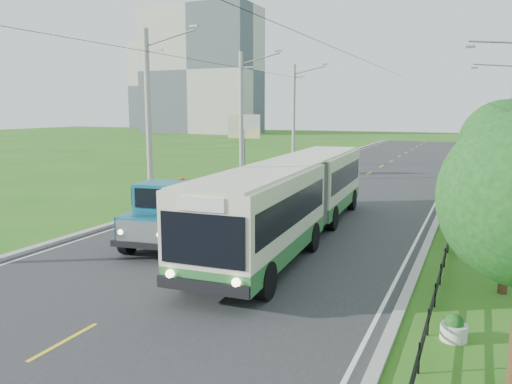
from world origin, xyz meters
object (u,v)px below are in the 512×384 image
Objects in this scene: tree_third at (506,149)px; planter_mid at (470,210)px; tree_back at (495,137)px; dump_truck at (177,207)px; pole_far at (294,115)px; pole_near at (149,118)px; planter_near at (465,248)px; streetlight_far at (508,119)px; tree_fourth at (501,149)px; planter_front at (454,329)px; bus at (293,193)px; billboard_left at (244,130)px; planter_far at (472,189)px; pole_mid at (242,116)px; tree_fifth at (498,138)px.

tree_third is 8.96× the size of planter_mid.
dump_truck is (-12.51, -23.07, -2.14)m from tree_back.
pole_far is at bearing 159.26° from tree_back.
pole_near reaches higher than planter_near.
tree_back is 2.37m from streetlight_far.
pole_near is 18.89m from tree_fourth.
bus is (-6.92, 7.55, 1.73)m from planter_front.
planter_far is at bearing -6.31° from billboard_left.
pole_far is at bearing 90.00° from pole_mid.
planter_mid is (0.00, 16.00, 0.00)m from planter_front.
planter_front is at bearing -93.25° from tree_fifth.
pole_near is 21.83m from planter_far.
tree_fourth is at bearing -93.25° from streetlight_far.
tree_third reaches higher than tree_back.
tree_fifth is at bearing -90.00° from tree_back.
planter_mid is at bearing -101.56° from tree_fifth.
tree_back is 8.21× the size of planter_far.
bus reaches higher than planter_far.
tree_third is at bearing -90.00° from tree_fifth.
planter_mid is (16.86, -19.00, -4.81)m from pole_far.
tree_back is at bearing 90.00° from tree_third.
planter_far is (0.00, 16.00, 0.00)m from planter_near.
tree_fifth is (0.00, 6.00, 0.27)m from tree_fourth.
tree_fifth is 0.33× the size of bus.
tree_fourth reaches higher than billboard_left.
planter_mid is at bearing -22.54° from pole_mid.
billboard_left is at bearing -173.69° from tree_back.
streetlight_far reaches higher than planter_near.
pole_mid is at bearing -159.68° from streetlight_far.
tree_third is 4.46m from planter_near.
planter_mid is (-1.26, -0.14, -3.30)m from tree_fourth.
planter_far is (16.86, 13.00, -4.81)m from pole_near.
tree_third is 1.03× the size of tree_fifth.
tree_back reaches higher than planter_front.
pole_near is 24.98m from tree_back.
tree_fourth is 0.60× the size of streetlight_far.
tree_fourth is at bearing 15.84° from pole_near.
planter_front and planter_far have the same top height.
bus is at bearing -111.65° from tree_back.
pole_near is 0.57× the size of bus.
pole_mid is 1.00× the size of pole_far.
tree_third is 1.15× the size of billboard_left.
pole_near is 21.31m from tree_fifth.
tree_back is at bearing -112.92° from streetlight_far.
pole_mid reaches higher than planter_near.
planter_mid is (-2.04, -14.00, -4.62)m from streetlight_far.
tree_fifth is at bearing 84.92° from planter_near.
streetlight_far is 30.42m from planter_front.
planter_front is 0.10× the size of dump_truck.
billboard_left is (-19.36, -2.14, 0.21)m from tree_back.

